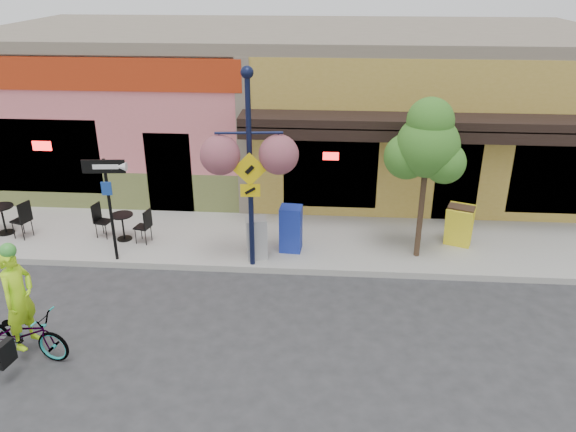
% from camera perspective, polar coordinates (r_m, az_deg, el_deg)
% --- Properties ---
extents(ground, '(90.00, 90.00, 0.00)m').
position_cam_1_polar(ground, '(11.95, -1.77, -7.08)').
color(ground, '#2D2D30').
rests_on(ground, ground).
extents(sidewalk, '(24.00, 3.00, 0.15)m').
position_cam_1_polar(sidewalk, '(13.66, -0.92, -2.47)').
color(sidewalk, '#9E9B93').
rests_on(sidewalk, ground).
extents(curb, '(24.00, 0.12, 0.15)m').
position_cam_1_polar(curb, '(12.38, -1.51, -5.47)').
color(curb, '#A8A59E').
rests_on(curb, ground).
extents(building, '(18.20, 8.20, 4.50)m').
position_cam_1_polar(building, '(18.13, 0.60, 11.57)').
color(building, '#DA6C72').
rests_on(building, ground).
extents(bicycle, '(1.78, 0.88, 0.89)m').
position_cam_1_polar(bicycle, '(10.76, -25.24, -10.74)').
color(bicycle, maroon).
rests_on(bicycle, ground).
extents(cyclist_rider, '(0.54, 0.73, 1.81)m').
position_cam_1_polar(cyclist_rider, '(10.50, -25.44, -8.70)').
color(cyclist_rider, '#BCFF1A').
rests_on(cyclist_rider, ground).
extents(lamp_post, '(1.42, 0.68, 4.31)m').
position_cam_1_polar(lamp_post, '(11.60, -3.89, 4.50)').
color(lamp_post, '#101634').
rests_on(lamp_post, sidewalk).
extents(one_way_sign, '(0.92, 0.27, 2.36)m').
position_cam_1_polar(one_way_sign, '(12.73, -17.58, 0.51)').
color(one_way_sign, black).
rests_on(one_way_sign, sidewalk).
extents(cafe_set_left, '(1.73, 1.23, 0.94)m').
position_cam_1_polar(cafe_set_left, '(15.31, -27.01, 0.04)').
color(cafe_set_left, black).
rests_on(cafe_set_left, sidewalk).
extents(cafe_set_right, '(1.54, 1.00, 0.85)m').
position_cam_1_polar(cafe_set_right, '(13.92, -16.45, -0.71)').
color(cafe_set_right, black).
rests_on(cafe_set_right, sidewalk).
extents(newspaper_box_blue, '(0.52, 0.47, 1.08)m').
position_cam_1_polar(newspaper_box_blue, '(12.81, 0.30, -1.30)').
color(newspaper_box_blue, '#1A2EA1').
rests_on(newspaper_box_blue, sidewalk).
extents(newspaper_box_grey, '(0.52, 0.49, 0.95)m').
position_cam_1_polar(newspaper_box_grey, '(12.55, -3.21, -2.23)').
color(newspaper_box_grey, '#A3A3A3').
rests_on(newspaper_box_grey, sidewalk).
extents(street_tree, '(1.43, 1.43, 3.65)m').
position_cam_1_polar(street_tree, '(12.41, 13.67, 3.58)').
color(street_tree, '#3D7A26').
rests_on(street_tree, sidewalk).
extents(sandwich_board, '(0.71, 0.62, 0.99)m').
position_cam_1_polar(sandwich_board, '(13.48, 16.85, -1.27)').
color(sandwich_board, yellow).
rests_on(sandwich_board, sidewalk).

